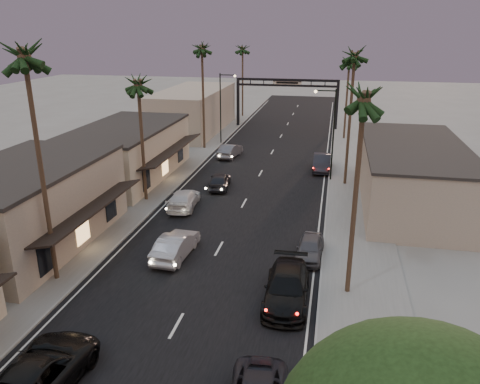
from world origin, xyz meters
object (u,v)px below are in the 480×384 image
at_px(palm_ld, 202,45).
at_px(palm_rc, 350,60).
at_px(oncoming_pickup, 38,375).
at_px(palm_lb, 23,49).
at_px(oncoming_silver, 176,245).
at_px(arch, 287,91).
at_px(palm_lc, 138,79).
at_px(palm_far, 243,46).
at_px(streetlight_left, 223,103).
at_px(palm_ra, 365,91).
at_px(streetlight_right, 331,127).
at_px(curbside_black, 287,287).
at_px(palm_rb, 355,51).

relative_size(palm_ld, palm_rc, 1.16).
distance_m(palm_ld, oncoming_pickup, 43.33).
distance_m(palm_lb, oncoming_silver, 14.61).
height_order(arch, palm_rc, palm_rc).
xyz_separation_m(palm_lb, palm_lc, (0.00, 14.00, -2.92)).
distance_m(palm_far, oncoming_silver, 53.10).
distance_m(palm_rc, palm_far, 21.97).
relative_size(palm_lc, oncoming_pickup, 1.92).
bearing_deg(palm_lc, streetlight_left, 85.63).
relative_size(palm_ra, oncoming_silver, 2.67).
relative_size(palm_rc, palm_far, 0.92).
distance_m(palm_ld, oncoming_silver, 31.55).
xyz_separation_m(palm_rc, palm_far, (-16.90, 14.00, 0.97)).
distance_m(arch, palm_rc, 11.59).
bearing_deg(arch, streetlight_right, -74.53).
height_order(streetlight_left, palm_ld, palm_ld).
bearing_deg(streetlight_left, palm_rc, 21.14).
bearing_deg(palm_far, palm_ra, -72.62).
relative_size(palm_ld, curbside_black, 2.41).
relative_size(palm_rc, oncoming_pickup, 1.92).
xyz_separation_m(palm_lc, palm_rb, (17.20, 8.00, 1.95)).
bearing_deg(oncoming_pickup, palm_rb, -110.94).
xyz_separation_m(palm_rc, oncoming_pickup, (-12.65, -50.51, -9.59)).
xyz_separation_m(palm_ld, oncoming_silver, (6.09, -28.70, -11.60)).
relative_size(streetlight_left, oncoming_pickup, 1.42).
relative_size(palm_ra, palm_far, 1.00).
xyz_separation_m(palm_rb, oncoming_pickup, (-12.65, -30.51, -11.53)).
bearing_deg(palm_ra, streetlight_left, 114.54).
height_order(palm_lb, palm_rb, palm_lb).
height_order(palm_lb, palm_far, palm_lb).
height_order(palm_lc, palm_rb, palm_rb).
bearing_deg(curbside_black, palm_far, 102.25).
height_order(arch, curbside_black, arch).
bearing_deg(oncoming_silver, palm_rb, -119.07).
xyz_separation_m(streetlight_right, oncoming_silver, (-9.43, -18.70, -4.51)).
bearing_deg(palm_far, curbside_black, -76.28).
relative_size(palm_ra, oncoming_pickup, 2.08).
bearing_deg(streetlight_left, palm_ra, -65.46).
xyz_separation_m(arch, palm_ld, (-8.60, -15.00, 6.88)).
bearing_deg(palm_ra, oncoming_silver, 168.32).
distance_m(streetlight_left, palm_ra, 37.87).
height_order(palm_rb, palm_rc, palm_rb).
xyz_separation_m(streetlight_left, oncoming_silver, (4.41, -31.70, -4.51)).
distance_m(streetlight_left, curbside_black, 37.87).
relative_size(streetlight_right, palm_lb, 0.59).
height_order(streetlight_left, oncoming_pickup, streetlight_left).
xyz_separation_m(arch, palm_ra, (8.60, -46.00, 5.91)).
distance_m(arch, oncoming_silver, 44.03).
relative_size(streetlight_left, oncoming_silver, 1.82).
relative_size(arch, streetlight_right, 1.69).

